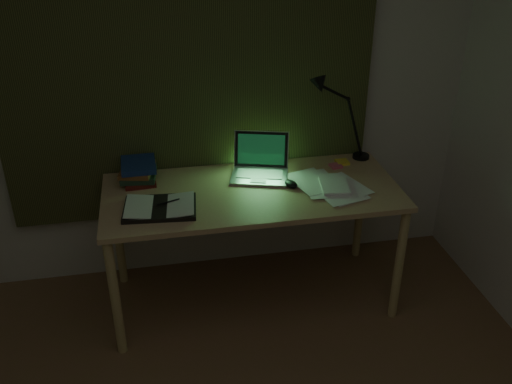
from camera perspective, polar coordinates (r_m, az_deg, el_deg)
The scene contains 11 objects.
wall_back at distance 3.44m, azimuth -6.86°, elevation 10.35°, with size 3.50×0.00×2.50m, color beige.
curtain at distance 3.34m, azimuth -7.00°, elevation 13.41°, with size 2.20×0.06×2.00m, color #2D3118.
desk at distance 3.45m, azimuth -0.38°, elevation -5.44°, with size 1.69×0.74×0.77m, color tan, non-canonical shape.
laptop at distance 3.33m, azimuth 0.33°, elevation 3.23°, with size 0.33×0.37×0.24m, color silver, non-canonical shape.
open_textbook at distance 3.09m, azimuth -9.59°, elevation -1.50°, with size 0.38×0.27×0.03m, color silver, non-canonical shape.
book_stack at distance 3.39m, azimuth -11.63°, elevation 2.02°, with size 0.19×0.23×0.12m, color silver, non-canonical shape.
loose_papers at distance 3.30m, azimuth 6.87°, elevation 0.67°, with size 0.35×0.37×0.02m, color white, non-canonical shape.
mouse at distance 3.28m, azimuth 3.52°, elevation 0.80°, with size 0.06×0.10×0.04m, color black.
sticky_yellow at distance 3.60m, azimuth 8.62°, elevation 2.98°, with size 0.08×0.08×0.02m, color yellow.
sticky_pink at distance 3.54m, azimuth 7.98°, elevation 2.61°, with size 0.07×0.07×0.01m, color #E75974.
desk_lamp at distance 3.58m, azimuth 10.83°, elevation 7.51°, with size 0.38×0.30×0.57m, color black, non-canonical shape.
Camera 1 is at (-0.21, -1.26, 2.31)m, focal length 40.00 mm.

